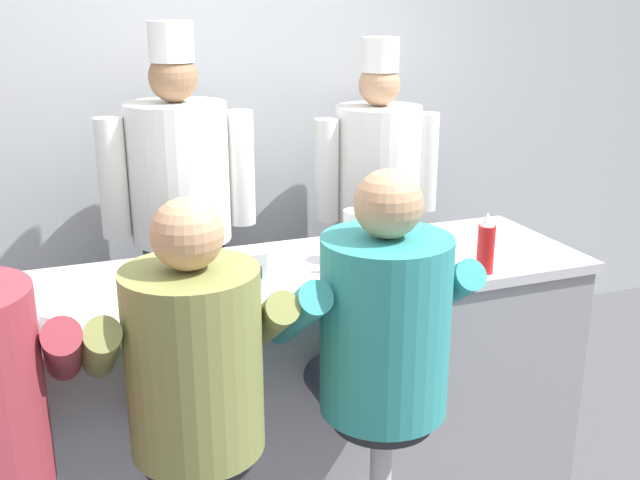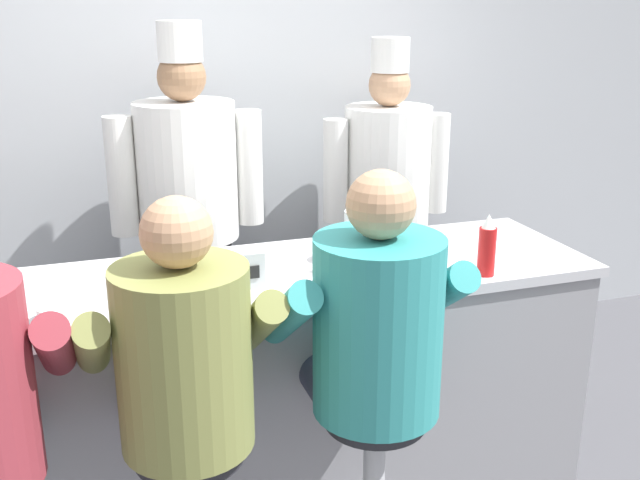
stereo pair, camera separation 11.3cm
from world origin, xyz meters
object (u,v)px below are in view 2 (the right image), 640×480
at_px(coffee_mug_tan, 170,295).
at_px(cook_in_whites_near, 189,204).
at_px(hot_sauce_bottle_orange, 335,258).
at_px(breakfast_plate, 168,281).
at_px(cereal_bowl, 59,313).
at_px(mustard_bottle_yellow, 355,263).
at_px(ketchup_bottle_red, 487,247).
at_px(water_pitcher_clear, 359,236).
at_px(napkin_dispenser_chrome, 248,269).
at_px(cook_in_whites_far, 386,195).
at_px(diner_seated_teal, 373,336).
at_px(diner_seated_olive, 183,369).

height_order(coffee_mug_tan, cook_in_whites_near, cook_in_whites_near).
bearing_deg(hot_sauce_bottle_orange, cook_in_whites_near, 110.82).
height_order(breakfast_plate, cook_in_whites_near, cook_in_whites_near).
bearing_deg(cereal_bowl, mustard_bottle_yellow, -2.05).
bearing_deg(cereal_bowl, coffee_mug_tan, -1.23).
bearing_deg(ketchup_bottle_red, water_pitcher_clear, 143.13).
distance_m(ketchup_bottle_red, water_pitcher_clear, 0.49).
bearing_deg(napkin_dispenser_chrome, hot_sauce_bottle_orange, 5.91).
bearing_deg(mustard_bottle_yellow, cook_in_whites_far, 61.86).
distance_m(ketchup_bottle_red, napkin_dispenser_chrome, 0.88).
height_order(napkin_dispenser_chrome, diner_seated_teal, diner_seated_teal).
height_order(hot_sauce_bottle_orange, napkin_dispenser_chrome, napkin_dispenser_chrome).
distance_m(ketchup_bottle_red, cook_in_whites_near, 1.51).
bearing_deg(ketchup_bottle_red, cook_in_whites_near, 126.89).
bearing_deg(diner_seated_teal, water_pitcher_clear, 72.98).
bearing_deg(water_pitcher_clear, diner_seated_teal, -107.02).
distance_m(hot_sauce_bottle_orange, napkin_dispenser_chrome, 0.34).
height_order(mustard_bottle_yellow, diner_seated_olive, diner_seated_olive).
xyz_separation_m(coffee_mug_tan, napkin_dispenser_chrome, (0.29, 0.11, 0.02)).
bearing_deg(hot_sauce_bottle_orange, mustard_bottle_yellow, -85.63).
distance_m(hot_sauce_bottle_orange, cereal_bowl, 0.99).
height_order(mustard_bottle_yellow, cook_in_whites_near, cook_in_whites_near).
relative_size(napkin_dispenser_chrome, diner_seated_olive, 0.09).
xyz_separation_m(ketchup_bottle_red, hot_sauce_bottle_orange, (-0.52, 0.20, -0.05)).
xyz_separation_m(ketchup_bottle_red, cereal_bowl, (-1.50, 0.06, -0.08)).
bearing_deg(ketchup_bottle_red, breakfast_plate, 166.56).
xyz_separation_m(mustard_bottle_yellow, cook_in_whites_far, (0.65, 1.22, -0.10)).
bearing_deg(ketchup_bottle_red, diner_seated_olive, -165.93).
bearing_deg(cook_in_whites_near, napkin_dispenser_chrome, -87.63).
bearing_deg(diner_seated_teal, cook_in_whites_far, 65.16).
distance_m(water_pitcher_clear, cook_in_whites_far, 1.10).
relative_size(mustard_bottle_yellow, cook_in_whites_near, 0.11).
height_order(mustard_bottle_yellow, coffee_mug_tan, mustard_bottle_yellow).
distance_m(diner_seated_teal, cook_in_whites_near, 1.54).
bearing_deg(diner_seated_teal, diner_seated_olive, -179.84).
height_order(hot_sauce_bottle_orange, diner_seated_olive, diner_seated_olive).
distance_m(napkin_dispenser_chrome, cook_in_whites_far, 1.48).
bearing_deg(cook_in_whites_far, breakfast_plate, -142.61).
height_order(mustard_bottle_yellow, hot_sauce_bottle_orange, mustard_bottle_yellow).
height_order(ketchup_bottle_red, diner_seated_olive, diner_seated_olive).
height_order(hot_sauce_bottle_orange, cereal_bowl, hot_sauce_bottle_orange).
distance_m(mustard_bottle_yellow, cereal_bowl, 1.00).
bearing_deg(diner_seated_teal, ketchup_bottle_red, 27.05).
bearing_deg(napkin_dispenser_chrome, diner_seated_teal, -57.12).
bearing_deg(ketchup_bottle_red, cook_in_whites_far, 83.51).
xyz_separation_m(mustard_bottle_yellow, breakfast_plate, (-0.62, 0.24, -0.08)).
distance_m(mustard_bottle_yellow, cook_in_whites_far, 1.39).
xyz_separation_m(ketchup_bottle_red, mustard_bottle_yellow, (-0.51, 0.03, -0.01)).
height_order(napkin_dispenser_chrome, diner_seated_olive, diner_seated_olive).
relative_size(hot_sauce_bottle_orange, diner_seated_olive, 0.08).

